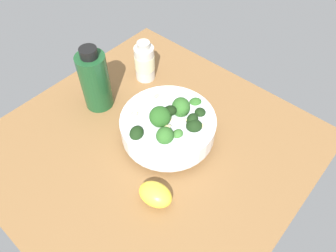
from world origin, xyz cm
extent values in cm
cube|color=brown|center=(0.00, 0.00, -1.54)|extent=(66.63, 66.63, 3.09)
cylinder|color=white|center=(4.28, -1.66, 0.81)|extent=(11.76, 11.76, 1.61)
cylinder|color=white|center=(4.28, -1.66, 4.03)|extent=(21.37, 21.37, 4.84)
cylinder|color=silver|center=(4.28, -1.66, 6.05)|extent=(18.08, 18.08, 0.80)
cylinder|color=#2F662B|center=(12.32, -2.93, 4.64)|extent=(1.38, 1.35, 1.44)
ellipsoid|color=#2D6023|center=(12.32, -2.93, 6.01)|extent=(4.51, 4.02, 3.38)
cylinder|color=#2F662B|center=(-0.07, -4.59, 5.18)|extent=(1.78, 1.74, 1.78)
ellipsoid|color=#2D6023|center=(-0.07, -4.59, 7.05)|extent=(5.43, 5.11, 5.58)
cylinder|color=#3C7A32|center=(5.26, -1.42, 6.75)|extent=(1.42, 1.55, 1.40)
ellipsoid|color=black|center=(5.26, -1.42, 8.18)|extent=(3.65, 4.14, 3.39)
cylinder|color=#2F662B|center=(7.18, -6.15, 5.32)|extent=(1.54, 1.84, 1.86)
ellipsoid|color=black|center=(7.18, -6.15, 6.94)|extent=(4.05, 4.01, 3.41)
cylinder|color=#589D47|center=(8.17, -2.06, 5.47)|extent=(1.83, 1.80, 1.77)
ellipsoid|color=#2D6023|center=(8.17, -2.06, 7.36)|extent=(7.25, 6.50, 5.72)
cylinder|color=#2F662B|center=(6.22, -7.39, 5.39)|extent=(1.55, 1.58, 1.47)
ellipsoid|color=black|center=(6.22, -7.39, 6.85)|extent=(5.10, 5.29, 3.69)
cylinder|color=#3C7A32|center=(10.58, -5.76, 4.90)|extent=(1.32, 1.34, 1.12)
ellipsoid|color=black|center=(10.58, -5.76, 6.19)|extent=(4.32, 3.83, 3.51)
cylinder|color=#3C7A32|center=(3.42, -0.86, 6.40)|extent=(1.45, 1.50, 1.29)
ellipsoid|color=black|center=(3.42, -0.86, 7.87)|extent=(4.72, 4.28, 3.83)
cylinder|color=#2F662B|center=(2.42, -5.97, 4.98)|extent=(1.57, 1.28, 1.46)
ellipsoid|color=#386B2B|center=(2.42, -5.97, 6.29)|extent=(3.69, 3.41, 3.39)
cylinder|color=#2F662B|center=(2.52, -0.92, 6.12)|extent=(1.74, 1.67, 1.61)
ellipsoid|color=#23511C|center=(2.52, -0.92, 8.12)|extent=(6.91, 6.88, 5.93)
cylinder|color=#2F662B|center=(-3.21, 0.59, 4.88)|extent=(1.67, 1.72, 1.62)
ellipsoid|color=black|center=(-3.21, 0.59, 6.43)|extent=(5.24, 4.34, 4.02)
ellipsoid|color=#DBBC84|center=(0.98, -3.16, 6.79)|extent=(1.82, 2.05, 1.17)
ellipsoid|color=#DBBC84|center=(7.18, -8.62, 6.89)|extent=(2.03, 1.52, 0.80)
ellipsoid|color=#DBBC84|center=(4.40, -1.91, 6.67)|extent=(2.05, 1.90, 0.85)
ellipsoid|color=#DBBC84|center=(5.54, -4.81, 7.18)|extent=(2.04, 1.90, 0.89)
ellipsoid|color=#DBBC84|center=(1.90, -3.51, 7.38)|extent=(1.78, 2.01, 1.17)
ellipsoid|color=#DBBC84|center=(0.13, 4.52, 7.21)|extent=(1.73, 2.05, 1.30)
ellipsoid|color=#DBBC84|center=(7.35, 4.78, 6.98)|extent=(1.97, 1.32, 0.67)
ellipsoid|color=yellow|center=(-9.40, -10.37, 2.08)|extent=(6.29, 7.93, 4.16)
cylinder|color=beige|center=(15.98, 16.90, 4.87)|extent=(5.23, 5.23, 9.74)
cylinder|color=#B7B2A8|center=(15.98, 16.90, 10.58)|extent=(3.38, 3.38, 1.67)
cylinder|color=beige|center=(15.98, 16.90, 5.31)|extent=(5.34, 5.34, 4.15)
cylinder|color=#194723|center=(1.03, 18.75, 7.38)|extent=(7.01, 7.01, 14.77)
cylinder|color=black|center=(1.03, 18.75, 15.86)|extent=(4.04, 4.04, 2.19)
camera|label=1|loc=(-30.10, -31.95, 59.09)|focal=34.00mm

